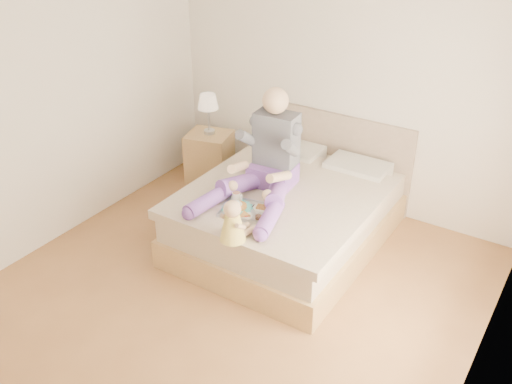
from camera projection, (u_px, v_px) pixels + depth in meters
The scene contains 7 objects.
room at pixel (234, 139), 4.23m from camera, with size 4.02×4.22×2.71m.
bed at pixel (292, 210), 5.64m from camera, with size 1.70×2.18×1.00m.
nightstand at pixel (210, 157), 6.74m from camera, with size 0.58×0.54×0.60m.
lamp at pixel (208, 104), 6.43m from camera, with size 0.23×0.23×0.47m.
adult at pixel (266, 163), 5.26m from camera, with size 0.83×1.21×0.99m.
tray at pixel (247, 208), 5.05m from camera, with size 0.51×0.44×0.13m.
baby at pixel (233, 224), 4.61m from camera, with size 0.25×0.33×0.36m.
Camera 1 is at (2.31, -3.16, 3.24)m, focal length 40.00 mm.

